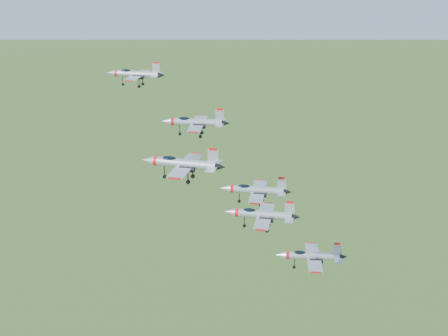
# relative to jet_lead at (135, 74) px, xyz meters

# --- Properties ---
(jet_lead) EXTENTS (11.83, 9.80, 3.16)m
(jet_lead) POSITION_rel_jet_lead_xyz_m (0.00, 0.00, 0.00)
(jet_lead) COLOR #A7ABB4
(jet_left_high) EXTENTS (11.60, 9.73, 3.11)m
(jet_left_high) POSITION_rel_jet_lead_xyz_m (16.96, -14.31, -4.16)
(jet_left_high) COLOR #A7ABB4
(jet_right_high) EXTENTS (13.29, 10.94, 3.56)m
(jet_right_high) POSITION_rel_jet_lead_xyz_m (18.94, -25.86, -7.16)
(jet_right_high) COLOR #A7ABB4
(jet_left_low) EXTENTS (13.25, 11.06, 3.54)m
(jet_left_low) POSITION_rel_jet_lead_xyz_m (25.52, -6.07, -18.67)
(jet_left_low) COLOR #A7ABB4
(jet_right_low) EXTENTS (11.72, 9.74, 3.13)m
(jet_right_low) POSITION_rel_jet_lead_xyz_m (30.97, -24.52, -14.61)
(jet_right_low) COLOR #A7ABB4
(jet_trail) EXTENTS (12.41, 10.48, 3.34)m
(jet_trail) POSITION_rel_jet_lead_xyz_m (37.18, -12.67, -26.98)
(jet_trail) COLOR #A7ABB4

